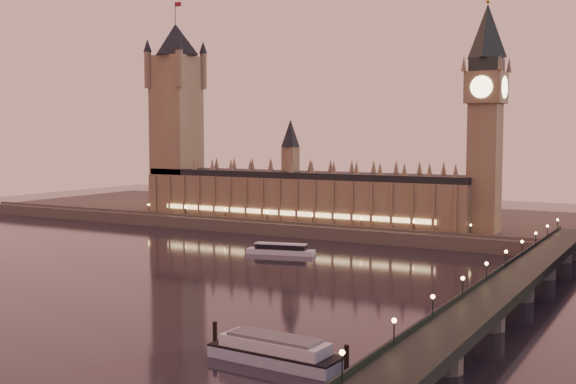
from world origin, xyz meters
The scene contains 8 objects.
ground centered at (0.00, 0.00, 0.00)m, with size 700.00×700.00×0.00m, color black.
far_embankment centered at (30.00, 165.00, 3.00)m, with size 560.00×130.00×6.00m, color #423D35.
palace_of_westminster centered at (-40.12, 120.99, 21.71)m, with size 180.00×26.62×52.00m.
victoria_tower centered at (-120.00, 121.00, 65.79)m, with size 31.68×31.68×118.00m.
big_ben centered at (53.99, 120.99, 63.95)m, with size 17.68×17.68×104.00m.
westminster_bridge centered at (91.61, 0.00, 5.52)m, with size 13.20×260.00×15.30m.
cruise_boat_a centered at (-14.02, 55.77, 2.04)m, with size 29.59×12.95×4.63m.
moored_barge centered at (57.28, -69.92, 2.78)m, with size 35.90×10.33×6.59m.
Camera 1 is at (136.68, -204.03, 50.60)m, focal length 45.00 mm.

